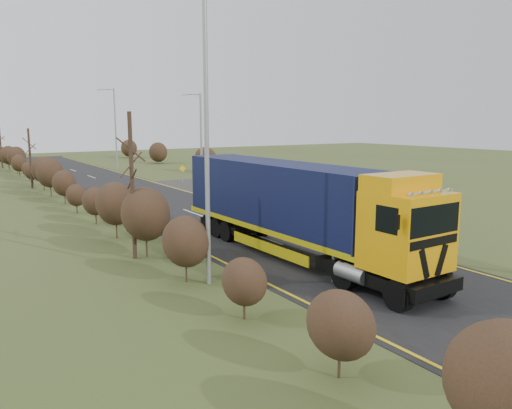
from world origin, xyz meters
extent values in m
plane|color=#3F4C20|center=(0.00, 0.00, 0.00)|extent=(160.00, 160.00, 0.00)
cube|color=black|center=(0.00, 10.00, 0.01)|extent=(8.00, 120.00, 0.02)
cube|color=#322F2C|center=(6.50, 20.00, 0.01)|extent=(6.00, 18.00, 0.02)
cube|color=yellow|center=(-3.70, 10.00, 0.03)|extent=(0.12, 116.00, 0.01)
cube|color=yellow|center=(3.70, 10.00, 0.03)|extent=(0.12, 116.00, 0.01)
cube|color=silver|center=(0.00, -4.00, 0.03)|extent=(0.12, 3.00, 0.01)
cube|color=silver|center=(0.00, 4.00, 0.03)|extent=(0.12, 3.00, 0.01)
cube|color=silver|center=(0.00, 12.00, 0.03)|extent=(0.12, 3.00, 0.01)
cube|color=silver|center=(0.00, 20.00, 0.03)|extent=(0.12, 3.00, 0.01)
cube|color=silver|center=(0.00, 28.00, 0.03)|extent=(0.12, 3.00, 0.01)
cube|color=silver|center=(0.00, 36.00, 0.03)|extent=(0.12, 3.00, 0.01)
cube|color=silver|center=(0.00, 44.00, 0.03)|extent=(0.12, 3.00, 0.01)
cube|color=silver|center=(0.00, 52.00, 0.03)|extent=(0.12, 3.00, 0.01)
cube|color=silver|center=(0.00, 60.00, 0.03)|extent=(0.12, 3.00, 0.01)
ellipsoid|color=#312115|center=(-5.97, -8.00, 1.26)|extent=(1.34, 1.74, 1.54)
ellipsoid|color=#312115|center=(-6.02, -4.00, 1.14)|extent=(1.21, 1.57, 1.39)
ellipsoid|color=#312115|center=(-6.00, 0.00, 1.49)|extent=(1.58, 2.06, 1.82)
ellipsoid|color=#312115|center=(-5.98, 4.00, 1.84)|extent=(1.96, 2.55, 2.25)
ellipsoid|color=#312115|center=(-6.03, 8.00, 1.72)|extent=(1.83, 2.38, 2.10)
ellipsoid|color=#312115|center=(-5.95, 12.00, 1.28)|extent=(1.37, 1.78, 1.57)
ellipsoid|color=#312115|center=(-6.06, 16.00, 1.13)|extent=(1.20, 1.56, 1.38)
ellipsoid|color=#312115|center=(-5.92, 20.00, 1.46)|extent=(1.55, 2.02, 1.78)
ellipsoid|color=#312115|center=(-6.09, 24.00, 1.83)|extent=(1.95, 2.53, 2.24)
ellipsoid|color=#312115|center=(-5.90, 28.00, 1.74)|extent=(1.85, 2.41, 2.13)
ellipsoid|color=#312115|center=(-6.12, 32.00, 1.31)|extent=(1.40, 1.81, 1.61)
ellipsoid|color=#312115|center=(-5.87, 36.00, 1.12)|extent=(1.19, 1.55, 1.37)
ellipsoid|color=#312115|center=(-6.14, 40.00, 1.43)|extent=(1.52, 1.97, 1.75)
ellipsoid|color=#312115|center=(-5.84, 44.00, 1.81)|extent=(1.93, 2.51, 2.22)
ellipsoid|color=#312115|center=(-6.17, 48.00, 1.76)|extent=(1.88, 2.44, 2.16)
ellipsoid|color=#312115|center=(-5.82, 52.00, 1.34)|extent=(1.43, 1.85, 1.64)
ellipsoid|color=#312115|center=(-6.19, 56.00, 1.12)|extent=(1.19, 1.55, 1.37)
ellipsoid|color=#312115|center=(-5.80, 60.00, 1.40)|extent=(1.49, 1.93, 1.71)
cylinder|color=#37261B|center=(-6.50, 4.00, 3.03)|extent=(0.18, 0.18, 6.05)
cylinder|color=#37261B|center=(-6.50, 30.00, 2.53)|extent=(0.18, 0.18, 5.06)
cylinder|color=#37261B|center=(-6.50, 52.00, 2.57)|extent=(0.18, 0.18, 5.15)
cube|color=black|center=(-0.80, -4.46, 0.67)|extent=(2.39, 4.45, 0.43)
cube|color=#E99D0A|center=(-0.80, -5.32, 2.24)|extent=(2.44, 2.16, 2.48)
cube|color=black|center=(-0.80, -6.32, 0.53)|extent=(2.39, 0.17, 0.53)
cube|color=black|center=(-1.20, -6.38, 1.48)|extent=(0.58, 0.03, 1.03)
cube|color=black|center=(-0.40, -6.38, 1.48)|extent=(0.58, 0.03, 1.03)
cube|color=black|center=(-0.80, -6.35, 2.77)|extent=(2.25, 0.11, 0.91)
cube|color=black|center=(-0.80, -6.38, 2.10)|extent=(2.20, 0.08, 0.27)
cube|color=#E99D0A|center=(-0.80, -4.99, 3.75)|extent=(2.42, 1.39, 0.53)
cylinder|color=silver|center=(-0.80, -6.13, 3.58)|extent=(2.10, 0.11, 0.06)
cube|color=black|center=(-2.17, -6.13, 2.82)|extent=(0.08, 0.12, 0.43)
cube|color=black|center=(0.57, -6.13, 2.82)|extent=(0.08, 0.12, 0.43)
cylinder|color=gray|center=(-1.90, -4.08, 0.72)|extent=(0.56, 1.25, 0.53)
cylinder|color=gray|center=(0.30, -4.08, 0.72)|extent=(0.56, 1.25, 0.53)
cube|color=gold|center=(-0.80, 1.75, 1.17)|extent=(2.67, 12.09, 0.23)
cube|color=black|center=(-0.80, 1.75, 2.60)|extent=(2.64, 11.71, 2.63)
cube|color=#101844|center=(-0.80, 7.59, 2.60)|extent=(2.37, 0.12, 2.63)
cube|color=#101844|center=(-0.80, -4.10, 2.60)|extent=(2.37, 0.12, 2.63)
cube|color=black|center=(-0.80, 5.38, 0.62)|extent=(2.28, 3.49, 0.33)
cube|color=gold|center=(-1.97, 0.79, 0.53)|extent=(0.17, 5.25, 0.43)
cube|color=gold|center=(0.37, 0.79, 0.53)|extent=(0.17, 5.25, 0.43)
cylinder|color=black|center=(-1.80, -5.99, 0.50)|extent=(0.33, 1.00, 0.99)
cylinder|color=black|center=(0.20, -5.99, 0.50)|extent=(0.33, 1.00, 0.99)
cylinder|color=black|center=(-1.80, -3.60, 0.50)|extent=(0.33, 1.00, 0.99)
cylinder|color=black|center=(0.20, -3.60, 0.50)|extent=(0.33, 1.00, 0.99)
cylinder|color=black|center=(-1.80, 4.52, 0.50)|extent=(0.33, 1.00, 0.99)
cylinder|color=black|center=(0.20, 4.52, 0.50)|extent=(0.33, 1.00, 0.99)
cylinder|color=black|center=(-1.80, 5.47, 0.50)|extent=(0.33, 1.00, 0.99)
cylinder|color=black|center=(0.20, 5.47, 0.50)|extent=(0.33, 1.00, 0.99)
cylinder|color=black|center=(-1.80, 6.43, 0.50)|extent=(0.33, 1.00, 0.99)
cylinder|color=black|center=(0.20, 6.43, 0.50)|extent=(0.33, 1.00, 0.99)
imported|color=#A40814|center=(6.32, 13.04, 0.72)|extent=(2.22, 4.38, 1.43)
imported|color=#0A1037|center=(7.97, 21.38, 0.77)|extent=(1.73, 4.69, 1.53)
cylinder|color=#949799|center=(5.80, 22.44, 3.99)|extent=(0.18, 0.18, 7.97)
cylinder|color=#949799|center=(5.09, 22.44, 7.84)|extent=(1.42, 0.12, 0.12)
cube|color=#949799|center=(4.38, 22.44, 7.75)|extent=(0.40, 0.16, 0.12)
cylinder|color=#949799|center=(4.71, 42.54, 4.69)|extent=(0.18, 0.18, 9.38)
cylinder|color=#949799|center=(3.88, 42.54, 9.22)|extent=(1.67, 0.12, 0.12)
cube|color=#949799|center=(3.04, 42.54, 9.11)|extent=(0.47, 0.19, 0.15)
cylinder|color=#949799|center=(-5.43, -0.63, 5.66)|extent=(0.16, 0.16, 11.31)
cylinder|color=#949799|center=(5.60, 10.97, 1.11)|extent=(0.08, 0.08, 2.23)
cylinder|color=red|center=(5.60, 10.94, 2.23)|extent=(0.71, 0.04, 0.71)
cylinder|color=white|center=(5.60, 10.92, 2.23)|extent=(0.54, 0.02, 0.54)
cylinder|color=#949799|center=(5.71, 26.26, 0.63)|extent=(0.08, 0.08, 1.27)
cube|color=yellow|center=(5.71, 26.21, 1.36)|extent=(0.64, 0.04, 0.64)
camera|label=1|loc=(-13.11, -15.73, 5.68)|focal=35.00mm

